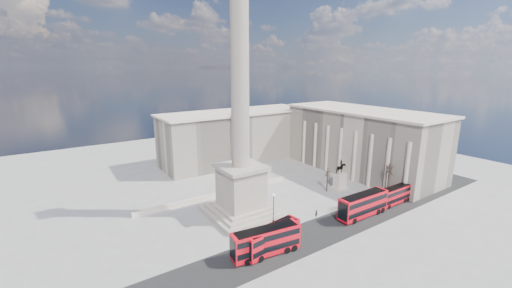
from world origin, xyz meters
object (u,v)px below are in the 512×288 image
object	(u,v)px
victorian_lamp	(274,206)
pedestrian_crossing	(284,222)
pedestrian_walking	(316,213)
red_bus_a	(273,238)
nelsons_column	(241,156)
equestrian_statue	(340,178)
pedestrian_standing	(370,198)
red_bus_b	(266,241)
red_bus_c	(363,205)
red_bus_d	(394,195)

from	to	relation	value
victorian_lamp	pedestrian_crossing	bearing A→B (deg)	-74.25
victorian_lamp	pedestrian_walking	world-z (taller)	victorian_lamp
red_bus_a	pedestrian_crossing	size ratio (longest dim) A/B	6.22
pedestrian_walking	pedestrian_crossing	world-z (taller)	pedestrian_crossing
nelsons_column	equestrian_statue	bearing A→B (deg)	-3.72
red_bus_a	pedestrian_standing	xyz separation A→B (m)	(31.08, 3.35, -1.50)
red_bus_a	red_bus_b	world-z (taller)	red_bus_b
red_bus_c	victorian_lamp	distance (m)	19.15
red_bus_b	pedestrian_crossing	world-z (taller)	red_bus_b
red_bus_b	pedestrian_crossing	size ratio (longest dim) A/B	6.66
pedestrian_walking	pedestrian_crossing	size ratio (longest dim) A/B	0.86
nelsons_column	red_bus_d	xyz separation A→B (m)	(31.60, -15.32, -10.80)
red_bus_c	victorian_lamp	xyz separation A→B (m)	(-17.23, 8.29, 1.04)
victorian_lamp	pedestrian_crossing	xyz separation A→B (m)	(0.71, -2.51, -2.75)
nelsons_column	red_bus_d	size ratio (longest dim) A/B	5.00
red_bus_b	victorian_lamp	distance (m)	11.37
nelsons_column	victorian_lamp	size ratio (longest dim) A/B	8.00
red_bus_c	victorian_lamp	world-z (taller)	victorian_lamp
victorian_lamp	equestrian_statue	world-z (taller)	equestrian_statue
red_bus_b	red_bus_c	xyz separation A→B (m)	(24.96, -0.03, 0.10)
equestrian_statue	pedestrian_standing	xyz separation A→B (m)	(-0.40, -9.64, -1.81)
red_bus_c	pedestrian_standing	world-z (taller)	red_bus_c
equestrian_statue	pedestrian_crossing	xyz separation A→B (m)	(-24.68, -7.68, -1.76)
red_bus_d	pedestrian_standing	xyz separation A→B (m)	(-3.38, 3.82, -1.25)
red_bus_a	victorian_lamp	bearing A→B (deg)	44.97
red_bus_d	equestrian_statue	distance (m)	13.79
victorian_lamp	pedestrian_walking	distance (m)	9.86
equestrian_statue	pedestrian_crossing	distance (m)	25.91
red_bus_b	pedestrian_walking	world-z (taller)	red_bus_b
red_bus_c	pedestrian_walking	size ratio (longest dim) A/B	7.86
nelsons_column	pedestrian_standing	bearing A→B (deg)	-22.17
red_bus_c	pedestrian_standing	size ratio (longest dim) A/B	7.17
red_bus_c	pedestrian_walking	bearing A→B (deg)	149.03
red_bus_a	victorian_lamp	xyz separation A→B (m)	(6.10, 7.82, 1.30)
pedestrian_walking	pedestrian_crossing	xyz separation A→B (m)	(-8.20, 0.60, 0.12)
pedestrian_crossing	nelsons_column	bearing A→B (deg)	6.79
red_bus_c	pedestrian_standing	bearing A→B (deg)	27.20
red_bus_a	pedestrian_standing	size ratio (longest dim) A/B	6.57
red_bus_d	victorian_lamp	world-z (taller)	victorian_lamp
red_bus_c	pedestrian_crossing	distance (m)	17.59
victorian_lamp	pedestrian_standing	bearing A→B (deg)	-10.14
nelsons_column	pedestrian_walking	world-z (taller)	nelsons_column
pedestrian_standing	red_bus_d	bearing A→B (deg)	133.88
victorian_lamp	pedestrian_crossing	size ratio (longest dim) A/B	3.41
nelsons_column	pedestrian_crossing	distance (m)	15.83
equestrian_statue	pedestrian_walking	size ratio (longest dim) A/B	4.92
red_bus_b	red_bus_c	world-z (taller)	red_bus_c
red_bus_c	nelsons_column	bearing A→B (deg)	144.12
nelsons_column	victorian_lamp	xyz separation A→B (m)	(3.23, -7.03, -9.25)
red_bus_d	red_bus_b	bearing A→B (deg)	-179.70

